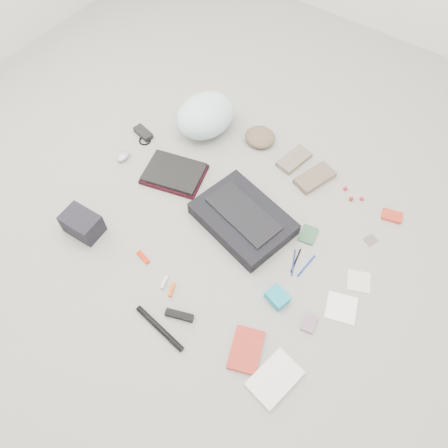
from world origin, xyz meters
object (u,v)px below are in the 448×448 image
Objects in this scene: laptop at (174,172)px; accordion_wallet at (277,297)px; messenger_bag at (243,219)px; bike_helmet at (205,115)px; book_red at (246,350)px; camera_bag at (82,224)px.

accordion_wallet is (0.85, -0.29, -0.01)m from laptop.
bike_helmet reaches higher than messenger_bag.
messenger_bag reaches higher than book_red.
accordion_wallet reaches higher than laptop.
camera_bag is at bearing 157.80° from book_red.
bike_helmet reaches higher than accordion_wallet.
camera_bag is at bearing -120.90° from laptop.
accordion_wallet is at bearing -22.06° from messenger_bag.
bike_helmet is 1.35m from book_red.
messenger_bag is 0.81m from camera_bag.
book_red is at bearing -49.23° from laptop.
accordion_wallet is at bearing 10.64° from camera_bag.
accordion_wallet is (0.37, -0.26, -0.02)m from messenger_bag.
bike_helmet is at bearing 155.48° from messenger_bag.
messenger_bag reaches higher than accordion_wallet.
book_red is (0.94, -0.96, -0.10)m from bike_helmet.
book_red is at bearing -41.57° from messenger_bag.
bike_helmet is 3.75× the size of accordion_wallet.
messenger_bag is 0.48m from laptop.
camera_bag is (-0.15, -0.54, 0.03)m from laptop.
book_red is at bearing -70.52° from accordion_wallet.
bike_helmet is at bearing 81.90° from camera_bag.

